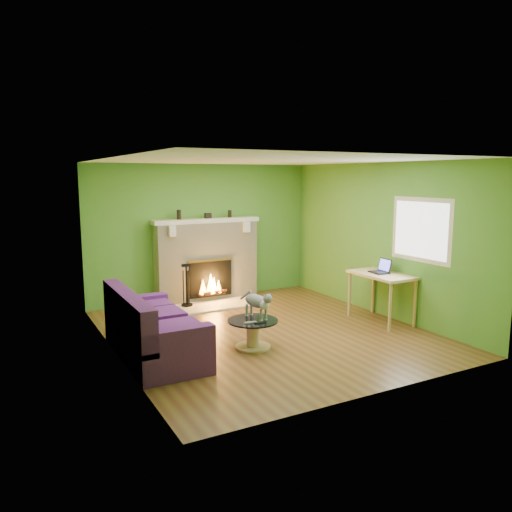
# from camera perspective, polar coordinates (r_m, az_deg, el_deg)

# --- Properties ---
(floor) EXTENTS (5.00, 5.00, 0.00)m
(floor) POSITION_cam_1_polar(r_m,az_deg,el_deg) (7.77, 1.12, -8.66)
(floor) COLOR brown
(floor) RESTS_ON ground
(ceiling) EXTENTS (5.00, 5.00, 0.00)m
(ceiling) POSITION_cam_1_polar(r_m,az_deg,el_deg) (7.40, 1.18, 10.89)
(ceiling) COLOR white
(ceiling) RESTS_ON wall_back
(wall_back) EXTENTS (5.00, 0.00, 5.00)m
(wall_back) POSITION_cam_1_polar(r_m,az_deg,el_deg) (9.71, -6.11, 2.73)
(wall_back) COLOR #4C9430
(wall_back) RESTS_ON floor
(wall_front) EXTENTS (5.00, 0.00, 5.00)m
(wall_front) POSITION_cam_1_polar(r_m,az_deg,el_deg) (5.47, 14.11, -2.45)
(wall_front) COLOR #4C9430
(wall_front) RESTS_ON floor
(wall_left) EXTENTS (0.00, 5.00, 5.00)m
(wall_left) POSITION_cam_1_polar(r_m,az_deg,el_deg) (6.68, -15.93, -0.46)
(wall_left) COLOR #4C9430
(wall_left) RESTS_ON floor
(wall_right) EXTENTS (0.00, 5.00, 5.00)m
(wall_right) POSITION_cam_1_polar(r_m,az_deg,el_deg) (8.79, 14.05, 1.84)
(wall_right) COLOR #4C9430
(wall_right) RESTS_ON floor
(window_frame) EXTENTS (0.00, 1.20, 1.20)m
(window_frame) POSITION_cam_1_polar(r_m,az_deg,el_deg) (8.12, 18.33, 2.85)
(window_frame) COLOR silver
(window_frame) RESTS_ON wall_right
(window_pane) EXTENTS (0.00, 1.06, 1.06)m
(window_pane) POSITION_cam_1_polar(r_m,az_deg,el_deg) (8.11, 18.29, 2.85)
(window_pane) COLOR white
(window_pane) RESTS_ON wall_right
(fireplace) EXTENTS (2.10, 0.46, 1.58)m
(fireplace) POSITION_cam_1_polar(r_m,az_deg,el_deg) (9.62, -5.64, -0.50)
(fireplace) COLOR beige
(fireplace) RESTS_ON floor
(hearth) EXTENTS (1.50, 0.75, 0.03)m
(hearth) POSITION_cam_1_polar(r_m,az_deg,el_deg) (9.31, -4.34, -5.57)
(hearth) COLOR beige
(hearth) RESTS_ON floor
(mantel) EXTENTS (2.10, 0.28, 0.08)m
(mantel) POSITION_cam_1_polar(r_m,az_deg,el_deg) (9.50, -5.66, 4.05)
(mantel) COLOR silver
(mantel) RESTS_ON fireplace
(sofa) EXTENTS (0.90, 1.99, 0.89)m
(sofa) POSITION_cam_1_polar(r_m,az_deg,el_deg) (6.81, -11.96, -8.39)
(sofa) COLOR #4A195F
(sofa) RESTS_ON floor
(coffee_table) EXTENTS (0.71, 0.71, 0.40)m
(coffee_table) POSITION_cam_1_polar(r_m,az_deg,el_deg) (7.02, -0.37, -8.64)
(coffee_table) COLOR tan
(coffee_table) RESTS_ON floor
(desk) EXTENTS (0.63, 1.09, 0.81)m
(desk) POSITION_cam_1_polar(r_m,az_deg,el_deg) (8.40, 14.19, -2.60)
(desk) COLOR tan
(desk) RESTS_ON floor
(cat) EXTENTS (0.35, 0.68, 0.41)m
(cat) POSITION_cam_1_polar(r_m,az_deg,el_deg) (6.99, 0.02, -5.52)
(cat) COLOR slate
(cat) RESTS_ON coffee_table
(remote_silver) EXTENTS (0.17, 0.06, 0.02)m
(remote_silver) POSITION_cam_1_polar(r_m,az_deg,el_deg) (6.82, -0.65, -7.60)
(remote_silver) COLOR #949497
(remote_silver) RESTS_ON coffee_table
(remote_black) EXTENTS (0.16, 0.06, 0.02)m
(remote_black) POSITION_cam_1_polar(r_m,az_deg,el_deg) (6.82, 0.49, -7.60)
(remote_black) COLOR black
(remote_black) RESTS_ON coffee_table
(laptop) EXTENTS (0.30, 0.33, 0.23)m
(laptop) POSITION_cam_1_polar(r_m,az_deg,el_deg) (8.38, 13.91, -1.12)
(laptop) COLOR black
(laptop) RESTS_ON desk
(fire_tools) EXTENTS (0.21, 0.21, 0.78)m
(fire_tools) POSITION_cam_1_polar(r_m,az_deg,el_deg) (9.15, -7.94, -3.28)
(fire_tools) COLOR black
(fire_tools) RESTS_ON hearth
(mantel_vase_left) EXTENTS (0.08, 0.08, 0.18)m
(mantel_vase_left) POSITION_cam_1_polar(r_m,az_deg,el_deg) (9.33, -8.80, 4.70)
(mantel_vase_left) COLOR black
(mantel_vase_left) RESTS_ON mantel
(mantel_vase_right) EXTENTS (0.07, 0.07, 0.14)m
(mantel_vase_right) POSITION_cam_1_polar(r_m,az_deg,el_deg) (9.72, -3.02, 4.85)
(mantel_vase_right) COLOR black
(mantel_vase_right) RESTS_ON mantel
(mantel_box) EXTENTS (0.12, 0.08, 0.10)m
(mantel_box) POSITION_cam_1_polar(r_m,az_deg,el_deg) (9.54, -5.51, 4.61)
(mantel_box) COLOR black
(mantel_box) RESTS_ON mantel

